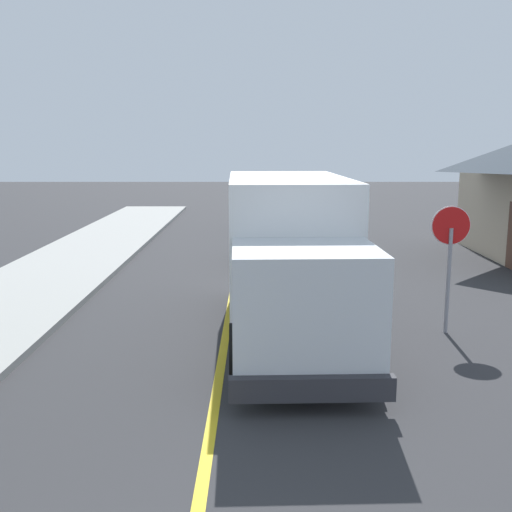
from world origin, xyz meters
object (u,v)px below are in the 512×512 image
box_truck (289,250)px  stop_sign (450,245)px  parked_car_mid (284,214)px  parked_car_near (288,240)px

box_truck → stop_sign: bearing=1.4°
box_truck → stop_sign: size_ratio=2.74×
parked_car_mid → parked_car_near: bearing=-91.6°
box_truck → parked_car_near: 7.47m
parked_car_mid → stop_sign: stop_sign is taller
box_truck → parked_car_mid: size_ratio=1.64×
parked_car_near → parked_car_mid: 7.28m
box_truck → stop_sign: box_truck is taller
box_truck → stop_sign: (3.28, 0.08, 0.09)m
box_truck → parked_car_near: box_truck is taller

